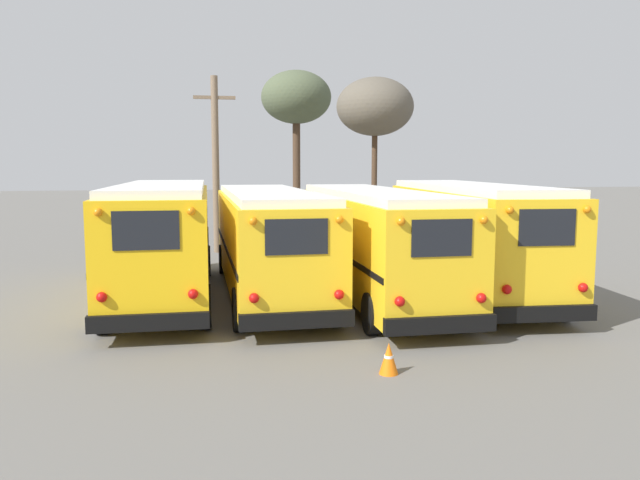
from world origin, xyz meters
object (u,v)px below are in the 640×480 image
at_px(school_bus_0, 164,237).
at_px(bare_tree_0, 375,108).
at_px(school_bus_1, 268,238).
at_px(bare_tree_1, 296,99).
at_px(school_bus_2, 372,239).
at_px(utility_pole, 216,162).
at_px(traffic_cone, 389,358).
at_px(school_bus_3, 469,234).

bearing_deg(school_bus_0, bare_tree_0, 47.05).
xyz_separation_m(school_bus_0, school_bus_1, (2.99, 0.06, -0.10)).
bearing_deg(school_bus_0, bare_tree_1, 69.20).
bearing_deg(school_bus_0, school_bus_2, -6.24).
height_order(school_bus_1, school_bus_2, school_bus_2).
distance_m(utility_pole, traffic_cone, 17.57).
xyz_separation_m(bare_tree_0, traffic_cone, (-4.24, -16.77, -6.10)).
distance_m(school_bus_1, bare_tree_1, 17.33).
xyz_separation_m(school_bus_0, bare_tree_0, (8.73, 9.38, 4.59)).
relative_size(school_bus_3, traffic_cone, 16.82).
bearing_deg(school_bus_1, bare_tree_0, 58.34).
distance_m(school_bus_0, traffic_cone, 8.78).
distance_m(school_bus_3, utility_pole, 12.77).
height_order(bare_tree_0, traffic_cone, bare_tree_0).
height_order(school_bus_1, bare_tree_0, bare_tree_0).
height_order(school_bus_2, bare_tree_1, bare_tree_1).
distance_m(school_bus_2, school_bus_3, 2.99).
distance_m(bare_tree_1, traffic_cone, 24.62).
relative_size(school_bus_0, school_bus_2, 0.91).
distance_m(school_bus_1, school_bus_3, 6.02).
distance_m(school_bus_0, utility_pole, 9.93).
bearing_deg(traffic_cone, school_bus_0, 121.30).
xyz_separation_m(school_bus_0, school_bus_3, (8.96, -0.68, -0.03)).
bearing_deg(utility_pole, school_bus_3, -54.39).
distance_m(utility_pole, bare_tree_1, 8.67).
height_order(school_bus_0, school_bus_1, school_bus_0).
relative_size(school_bus_1, school_bus_2, 0.98).
distance_m(school_bus_0, school_bus_1, 2.99).
bearing_deg(school_bus_2, utility_pole, 113.04).
relative_size(school_bus_1, bare_tree_0, 1.39).
xyz_separation_m(school_bus_3, traffic_cone, (-4.47, -6.72, -1.48)).
relative_size(school_bus_2, school_bus_3, 1.10).
bearing_deg(bare_tree_0, utility_pole, 178.58).
relative_size(bare_tree_0, bare_tree_1, 0.87).
distance_m(school_bus_0, bare_tree_0, 13.61).
height_order(utility_pole, bare_tree_1, bare_tree_1).
distance_m(bare_tree_0, traffic_cone, 18.34).
bearing_deg(bare_tree_1, traffic_cone, -93.96).
xyz_separation_m(school_bus_3, bare_tree_0, (-0.23, 10.05, 4.62)).
xyz_separation_m(school_bus_2, utility_pole, (-4.34, 10.21, 2.26)).
relative_size(school_bus_2, traffic_cone, 18.47).
distance_m(school_bus_1, traffic_cone, 7.74).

